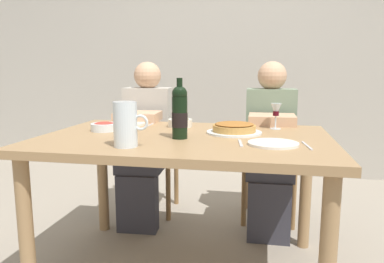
{
  "coord_description": "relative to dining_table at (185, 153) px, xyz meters",
  "views": [
    {
      "loc": [
        0.4,
        -1.86,
        1.1
      ],
      "look_at": [
        0.04,
        -0.03,
        0.79
      ],
      "focal_mm": 34.64,
      "sensor_mm": 36.0,
      "label": 1
    }
  ],
  "objects": [
    {
      "name": "diner_right",
      "position": [
        0.45,
        0.68,
        -0.05
      ],
      "size": [
        0.34,
        0.5,
        1.16
      ],
      "rotation": [
        0.0,
        0.0,
        3.15
      ],
      "color": "gray",
      "rests_on": "ground"
    },
    {
      "name": "chair_right",
      "position": [
        0.45,
        0.92,
        -0.17
      ],
      "size": [
        0.4,
        0.4,
        0.87
      ],
      "rotation": [
        0.0,
        0.0,
        3.15
      ],
      "color": "olive",
      "rests_on": "ground"
    },
    {
      "name": "baked_tart",
      "position": [
        0.25,
        0.13,
        0.12
      ],
      "size": [
        0.3,
        0.3,
        0.06
      ],
      "color": "silver",
      "rests_on": "dining_table"
    },
    {
      "name": "chair_left",
      "position": [
        -0.45,
        0.9,
        -0.17
      ],
      "size": [
        0.42,
        0.42,
        0.87
      ],
      "rotation": [
        0.0,
        0.0,
        3.2
      ],
      "color": "olive",
      "rests_on": "ground"
    },
    {
      "name": "dining_table",
      "position": [
        0.0,
        0.0,
        0.0
      ],
      "size": [
        1.5,
        1.0,
        0.76
      ],
      "color": "#9E7A51",
      "rests_on": "ground"
    },
    {
      "name": "dinner_plate_right_setting",
      "position": [
        -0.44,
        0.31,
        0.1
      ],
      "size": [
        0.23,
        0.23,
        0.01
      ],
      "primitive_type": "cylinder",
      "color": "silver",
      "rests_on": "dining_table"
    },
    {
      "name": "knife_right_setting",
      "position": [
        -0.29,
        0.31,
        0.09
      ],
      "size": [
        0.01,
        0.18,
        0.0
      ],
      "primitive_type": "cube",
      "rotation": [
        0.0,
        0.0,
        1.58
      ],
      "color": "silver",
      "rests_on": "dining_table"
    },
    {
      "name": "diner_left",
      "position": [
        -0.44,
        0.66,
        -0.05
      ],
      "size": [
        0.35,
        0.52,
        1.16
      ],
      "rotation": [
        0.0,
        0.0,
        3.2
      ],
      "color": "#B7B2A8",
      "rests_on": "ground"
    },
    {
      "name": "spoon_right_setting",
      "position": [
        -0.59,
        0.31,
        0.09
      ],
      "size": [
        0.03,
        0.16,
        0.0
      ],
      "primitive_type": "cube",
      "rotation": [
        0.0,
        0.0,
        1.44
      ],
      "color": "silver",
      "rests_on": "dining_table"
    },
    {
      "name": "fork_left_setting",
      "position": [
        0.3,
        -0.15,
        0.09
      ],
      "size": [
        0.04,
        0.16,
        0.0
      ],
      "primitive_type": "cube",
      "rotation": [
        0.0,
        0.0,
        1.7
      ],
      "color": "silver",
      "rests_on": "dining_table"
    },
    {
      "name": "wine_bottle",
      "position": [
        -0.01,
        -0.07,
        0.22
      ],
      "size": [
        0.08,
        0.08,
        0.3
      ],
      "color": "black",
      "rests_on": "dining_table"
    },
    {
      "name": "knife_left_setting",
      "position": [
        0.6,
        -0.15,
        0.09
      ],
      "size": [
        0.03,
        0.18,
        0.0
      ],
      "primitive_type": "cube",
      "rotation": [
        0.0,
        0.0,
        1.7
      ],
      "color": "silver",
      "rests_on": "dining_table"
    },
    {
      "name": "salad_bowl",
      "position": [
        -0.48,
        0.07,
        0.12
      ],
      "size": [
        0.15,
        0.15,
        0.05
      ],
      "color": "silver",
      "rests_on": "dining_table"
    },
    {
      "name": "wine_glass_right_diner",
      "position": [
        -0.27,
        -0.14,
        0.2
      ],
      "size": [
        0.06,
        0.06,
        0.15
      ],
      "color": "silver",
      "rests_on": "dining_table"
    },
    {
      "name": "back_wall",
      "position": [
        0.0,
        2.09,
        0.73
      ],
      "size": [
        8.0,
        0.1,
        2.8
      ],
      "primitive_type": "cube",
      "color": "#B2ADA3",
      "rests_on": "ground"
    },
    {
      "name": "olive_bowl",
      "position": [
        -0.09,
        0.3,
        0.12
      ],
      "size": [
        0.14,
        0.14,
        0.06
      ],
      "color": "silver",
      "rests_on": "dining_table"
    },
    {
      "name": "wine_glass_left_diner",
      "position": [
        0.47,
        0.33,
        0.2
      ],
      "size": [
        0.06,
        0.06,
        0.15
      ],
      "color": "silver",
      "rests_on": "dining_table"
    },
    {
      "name": "dinner_plate_left_setting",
      "position": [
        0.45,
        -0.15,
        0.1
      ],
      "size": [
        0.23,
        0.23,
        0.01
      ],
      "primitive_type": "cylinder",
      "color": "white",
      "rests_on": "dining_table"
    },
    {
      "name": "water_pitcher",
      "position": [
        -0.2,
        -0.32,
        0.18
      ],
      "size": [
        0.16,
        0.11,
        0.2
      ],
      "color": "silver",
      "rests_on": "dining_table"
    }
  ]
}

